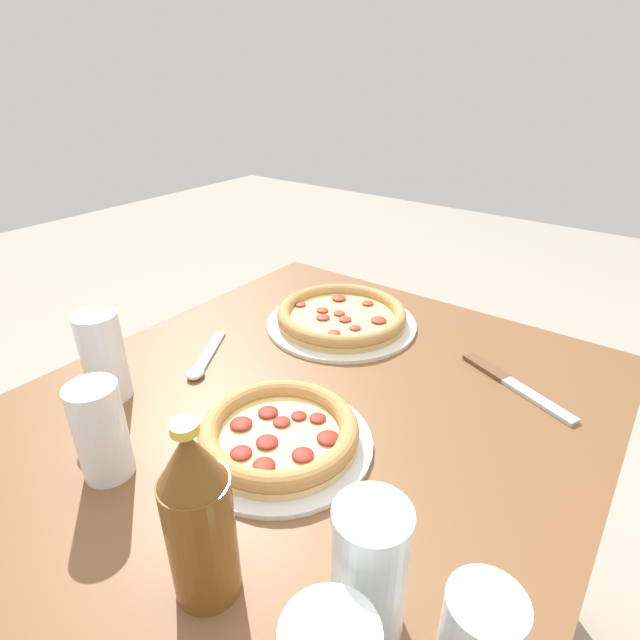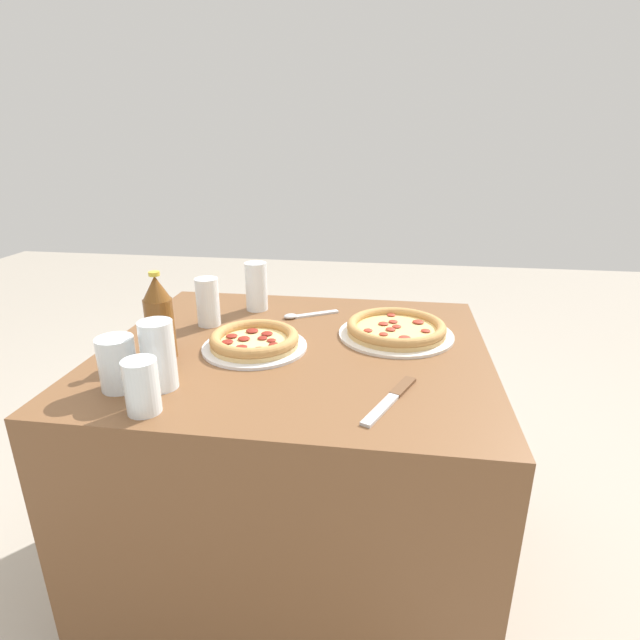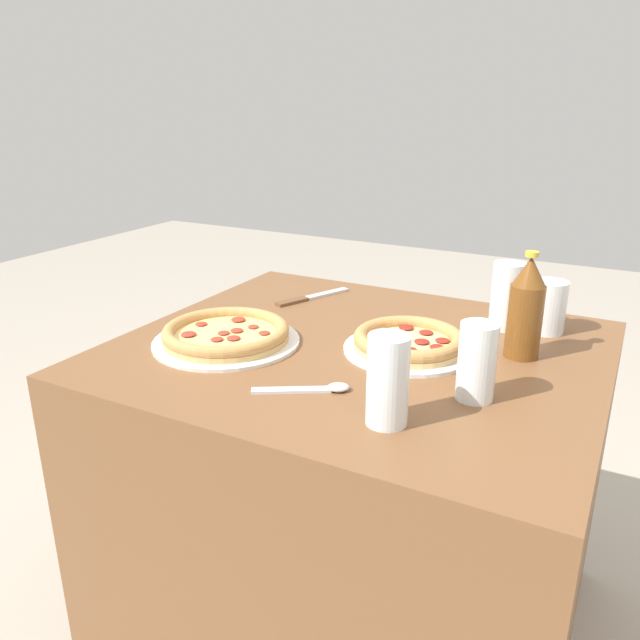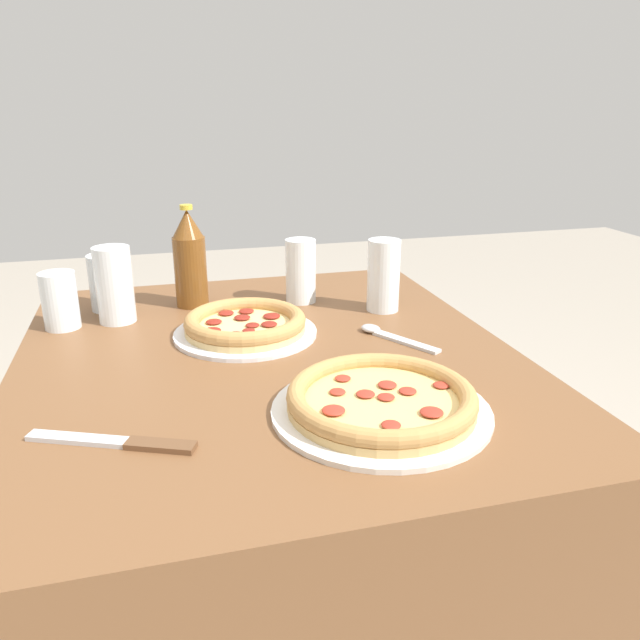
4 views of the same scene
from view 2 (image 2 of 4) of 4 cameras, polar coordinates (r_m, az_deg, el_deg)
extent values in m
plane|color=#A89E8E|center=(1.74, -2.36, -25.79)|extent=(8.00, 8.00, 0.00)
cube|color=brown|center=(1.50, -2.57, -16.02)|extent=(1.00, 0.87, 0.73)
cylinder|color=silver|center=(1.32, -7.46, -3.05)|extent=(0.27, 0.27, 0.01)
cylinder|color=#DBB775|center=(1.31, -7.48, -2.65)|extent=(0.23, 0.23, 0.01)
cylinder|color=#EACC7F|center=(1.31, -7.50, -2.35)|extent=(0.20, 0.20, 0.00)
torus|color=tan|center=(1.31, -7.51, -2.05)|extent=(0.23, 0.23, 0.03)
ellipsoid|color=maroon|center=(1.31, -8.69, -2.10)|extent=(0.03, 0.03, 0.01)
ellipsoid|color=maroon|center=(1.30, -10.54, -2.46)|extent=(0.03, 0.03, 0.01)
ellipsoid|color=maroon|center=(1.36, -7.76, -1.21)|extent=(0.03, 0.03, 0.01)
ellipsoid|color=maroon|center=(1.31, -6.60, -2.04)|extent=(0.03, 0.03, 0.01)
ellipsoid|color=maroon|center=(1.34, -6.08, -1.53)|extent=(0.03, 0.03, 0.01)
ellipsoid|color=maroon|center=(1.26, -8.98, -3.09)|extent=(0.03, 0.03, 0.01)
ellipsoid|color=maroon|center=(1.30, -5.58, -2.31)|extent=(0.02, 0.02, 0.01)
ellipsoid|color=maroon|center=(1.34, -10.05, -1.79)|extent=(0.03, 0.03, 0.01)
ellipsoid|color=maroon|center=(1.24, -6.95, -3.36)|extent=(0.03, 0.03, 0.01)
ellipsoid|color=maroon|center=(1.27, -5.31, -2.78)|extent=(0.03, 0.03, 0.01)
cylinder|color=silver|center=(1.40, 8.65, -1.64)|extent=(0.32, 0.32, 0.01)
cylinder|color=tan|center=(1.40, 8.67, -1.25)|extent=(0.27, 0.27, 0.01)
cylinder|color=#E5C170|center=(1.39, 8.69, -0.97)|extent=(0.24, 0.24, 0.00)
torus|color=tan|center=(1.39, 8.70, -0.72)|extent=(0.27, 0.27, 0.03)
ellipsoid|color=#A83323|center=(1.44, 11.16, -0.20)|extent=(0.03, 0.03, 0.01)
ellipsoid|color=#A83323|center=(1.36, 5.51, -1.16)|extent=(0.02, 0.02, 0.01)
ellipsoid|color=#A83323|center=(1.38, 11.99, -1.20)|extent=(0.03, 0.03, 0.01)
ellipsoid|color=#A83323|center=(1.38, 8.08, -1.04)|extent=(0.03, 0.03, 0.01)
ellipsoid|color=#A83323|center=(1.40, 8.76, -0.71)|extent=(0.03, 0.03, 0.01)
ellipsoid|color=#A83323|center=(1.41, 7.26, -0.40)|extent=(0.03, 0.03, 0.01)
ellipsoid|color=#A83323|center=(1.43, 8.36, -0.16)|extent=(0.03, 0.03, 0.01)
ellipsoid|color=#A83323|center=(1.34, 7.28, -1.58)|extent=(0.02, 0.02, 0.01)
ellipsoid|color=#A83323|center=(1.49, 8.15, 0.58)|extent=(0.02, 0.02, 0.01)
ellipsoid|color=#A83323|center=(1.32, 9.66, -2.01)|extent=(0.03, 0.03, 0.01)
cylinder|color=white|center=(1.17, -22.14, -4.62)|extent=(0.08, 0.08, 0.12)
cylinder|color=silver|center=(1.17, -22.01, -5.54)|extent=(0.07, 0.07, 0.07)
cylinder|color=white|center=(1.05, -19.70, -7.16)|extent=(0.07, 0.07, 0.11)
cylinder|color=#F4A323|center=(1.06, -19.64, -7.62)|extent=(0.06, 0.06, 0.09)
cylinder|color=white|center=(1.48, -12.70, 2.03)|extent=(0.07, 0.07, 0.14)
cylinder|color=beige|center=(1.49, -12.61, 0.90)|extent=(0.05, 0.05, 0.07)
cylinder|color=white|center=(1.59, -7.28, 3.83)|extent=(0.07, 0.07, 0.15)
cylinder|color=#935123|center=(1.60, -7.23, 2.68)|extent=(0.06, 0.06, 0.08)
cylinder|color=white|center=(1.13, -17.98, -3.84)|extent=(0.07, 0.07, 0.15)
cylinder|color=orange|center=(1.15, -17.80, -5.39)|extent=(0.06, 0.06, 0.08)
cylinder|color=brown|center=(1.29, -17.76, -0.94)|extent=(0.07, 0.07, 0.15)
cone|color=brown|center=(1.26, -18.27, 3.54)|extent=(0.07, 0.07, 0.06)
cylinder|color=gold|center=(1.25, -18.44, 5.05)|extent=(0.03, 0.03, 0.01)
cube|color=brown|center=(1.12, 9.46, -7.53)|extent=(0.06, 0.09, 0.01)
cube|color=silver|center=(1.03, 6.91, -10.13)|extent=(0.08, 0.14, 0.01)
cube|color=silver|center=(1.55, -0.44, 0.69)|extent=(0.13, 0.09, 0.01)
ellipsoid|color=silver|center=(1.52, -3.41, 0.44)|extent=(0.05, 0.05, 0.01)
camera|label=1|loc=(1.09, -37.55, 15.15)|focal=28.00mm
camera|label=3|loc=(2.43, -10.14, 19.43)|focal=35.00mm
camera|label=4|loc=(1.28, 46.51, 9.96)|focal=35.00mm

